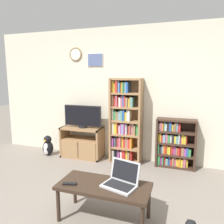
# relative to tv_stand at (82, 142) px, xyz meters

# --- Properties ---
(wall_back) EXTENTS (6.15, 0.09, 2.60)m
(wall_back) POSITION_rel_tv_stand_xyz_m (1.02, 0.27, 0.99)
(wall_back) COLOR beige
(wall_back) RESTS_ON ground_plane
(tv_stand) EXTENTS (0.85, 0.40, 0.62)m
(tv_stand) POSITION_rel_tv_stand_xyz_m (0.00, 0.00, 0.00)
(tv_stand) COLOR #9E754C
(tv_stand) RESTS_ON ground_plane
(television) EXTENTS (0.79, 0.18, 0.45)m
(television) POSITION_rel_tv_stand_xyz_m (0.03, 0.01, 0.54)
(television) COLOR black
(television) RESTS_ON tv_stand
(bookshelf_tall) EXTENTS (0.60, 0.31, 1.62)m
(bookshelf_tall) POSITION_rel_tv_stand_xyz_m (0.89, 0.09, 0.47)
(bookshelf_tall) COLOR #9E754C
(bookshelf_tall) RESTS_ON ground_plane
(bookshelf_short) EXTENTS (0.70, 0.25, 0.90)m
(bookshelf_short) POSITION_rel_tv_stand_xyz_m (1.83, 0.11, 0.11)
(bookshelf_short) COLOR #3D281E
(bookshelf_short) RESTS_ON ground_plane
(coffee_table) EXTENTS (1.06, 0.48, 0.44)m
(coffee_table) POSITION_rel_tv_stand_xyz_m (1.15, -1.73, 0.07)
(coffee_table) COLOR #332319
(coffee_table) RESTS_ON ground_plane
(laptop) EXTENTS (0.43, 0.38, 0.27)m
(laptop) POSITION_rel_tv_stand_xyz_m (1.34, -1.68, 0.19)
(laptop) COLOR #B7BABC
(laptop) RESTS_ON coffee_table
(remote_near_laptop) EXTENTS (0.17, 0.08, 0.02)m
(remote_near_laptop) POSITION_rel_tv_stand_xyz_m (0.78, -1.86, 0.13)
(remote_near_laptop) COLOR black
(remote_near_laptop) RESTS_ON coffee_table
(penguin_figurine) EXTENTS (0.23, 0.21, 0.42)m
(penguin_figurine) POSITION_rel_tv_stand_xyz_m (-0.73, -0.15, -0.12)
(penguin_figurine) COLOR black
(penguin_figurine) RESTS_ON ground_plane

